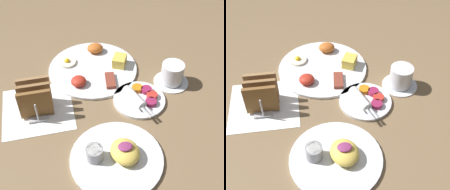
% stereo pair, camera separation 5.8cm
% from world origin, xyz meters
% --- Properties ---
extents(ground_plane, '(3.00, 3.00, 0.00)m').
position_xyz_m(ground_plane, '(0.00, 0.00, 0.00)').
color(ground_plane, brown).
extents(napkin_flat, '(0.22, 0.22, 0.00)m').
position_xyz_m(napkin_flat, '(-0.18, 0.05, 0.00)').
color(napkin_flat, white).
rests_on(napkin_flat, ground_plane).
extents(plate_breakfast, '(0.32, 0.32, 0.05)m').
position_xyz_m(plate_breakfast, '(0.03, 0.21, 0.01)').
color(plate_breakfast, white).
rests_on(plate_breakfast, ground_plane).
extents(plate_condiments, '(0.17, 0.19, 0.04)m').
position_xyz_m(plate_condiments, '(0.15, 0.02, 0.01)').
color(plate_condiments, white).
rests_on(plate_condiments, ground_plane).
extents(plate_foreground, '(0.26, 0.26, 0.06)m').
position_xyz_m(plate_foreground, '(0.02, -0.19, 0.01)').
color(plate_foreground, white).
rests_on(plate_foreground, ground_plane).
extents(toast_rack, '(0.10, 0.12, 0.10)m').
position_xyz_m(toast_rack, '(-0.18, 0.05, 0.05)').
color(toast_rack, '#B7B7BC').
rests_on(toast_rack, ground_plane).
extents(coffee_cup, '(0.12, 0.12, 0.08)m').
position_xyz_m(coffee_cup, '(0.28, 0.08, 0.04)').
color(coffee_cup, white).
rests_on(coffee_cup, ground_plane).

